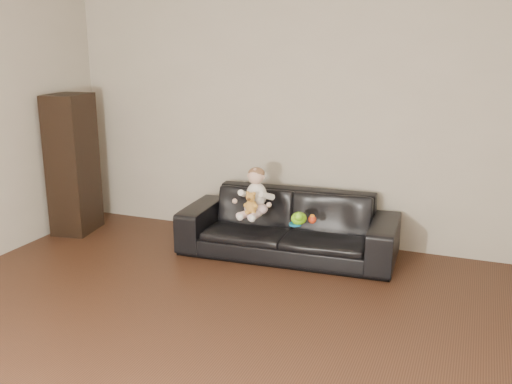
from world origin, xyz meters
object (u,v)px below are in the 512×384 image
at_px(teddy_bear, 251,203).
at_px(toy_blue_disc, 295,224).
at_px(toy_green, 299,218).
at_px(cabinet, 73,164).
at_px(baby, 255,195).
at_px(toy_rattle, 312,219).
at_px(sofa, 288,225).

relative_size(teddy_bear, toy_blue_disc, 1.88).
bearing_deg(toy_green, cabinet, 178.17).
relative_size(cabinet, baby, 3.19).
height_order(teddy_bear, toy_blue_disc, teddy_bear).
distance_m(toy_green, toy_blue_disc, 0.06).
xyz_separation_m(baby, toy_rattle, (0.56, -0.04, -0.16)).
distance_m(sofa, toy_rattle, 0.34).
relative_size(teddy_bear, toy_rattle, 2.81).
relative_size(baby, teddy_bear, 2.19).
bearing_deg(cabinet, sofa, -5.68).
bearing_deg(teddy_bear, cabinet, -174.60).
height_order(toy_green, toy_blue_disc, toy_green).
xyz_separation_m(toy_green, toy_rattle, (0.10, 0.07, -0.02)).
xyz_separation_m(toy_green, toy_blue_disc, (-0.02, -0.03, -0.05)).
distance_m(sofa, toy_blue_disc, 0.31).
bearing_deg(teddy_bear, toy_green, 10.51).
bearing_deg(toy_rattle, teddy_bear, -170.33).
bearing_deg(teddy_bear, toy_blue_disc, 6.94).
relative_size(cabinet, teddy_bear, 6.98).
xyz_separation_m(cabinet, toy_rattle, (2.57, -0.00, -0.30)).
bearing_deg(toy_blue_disc, toy_green, 48.28).
bearing_deg(teddy_bear, sofa, 50.02).
xyz_separation_m(teddy_bear, toy_blue_disc, (0.42, -0.01, -0.15)).
bearing_deg(toy_green, teddy_bear, -177.64).
height_order(cabinet, toy_blue_disc, cabinet).
relative_size(sofa, teddy_bear, 9.68).
bearing_deg(baby, toy_rattle, 5.22).
bearing_deg(baby, teddy_bear, -76.12).
height_order(sofa, toy_blue_disc, sofa).
bearing_deg(cabinet, toy_blue_disc, -11.85).
relative_size(toy_green, toy_rattle, 2.23).
bearing_deg(toy_blue_disc, sofa, 120.31).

